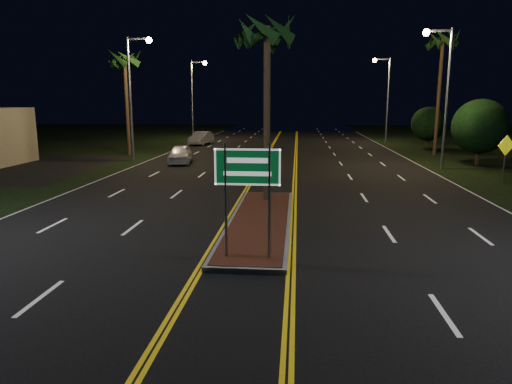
# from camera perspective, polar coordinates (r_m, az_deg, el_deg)

# --- Properties ---
(ground) EXTENTS (120.00, 120.00, 0.00)m
(ground) POSITION_cam_1_polar(r_m,az_deg,el_deg) (10.40, -2.76, -14.01)
(ground) COLOR black
(ground) RESTS_ON ground
(median_island) EXTENTS (2.25, 10.25, 0.17)m
(median_island) POSITION_cam_1_polar(r_m,az_deg,el_deg) (16.93, 0.50, -3.64)
(median_island) COLOR gray
(median_island) RESTS_ON ground
(highway_sign) EXTENTS (1.80, 0.08, 3.20)m
(highway_sign) POSITION_cam_1_polar(r_m,az_deg,el_deg) (12.35, -1.08, 1.78)
(highway_sign) COLOR gray
(highway_sign) RESTS_ON ground
(streetlight_left_mid) EXTENTS (1.91, 0.44, 9.00)m
(streetlight_left_mid) POSITION_cam_1_polar(r_m,az_deg,el_deg) (35.41, -14.92, 12.86)
(streetlight_left_mid) COLOR gray
(streetlight_left_mid) RESTS_ON ground
(streetlight_left_far) EXTENTS (1.91, 0.44, 9.00)m
(streetlight_left_far) POSITION_cam_1_polar(r_m,az_deg,el_deg) (54.65, -7.62, 12.43)
(streetlight_left_far) COLOR gray
(streetlight_left_far) RESTS_ON ground
(streetlight_right_mid) EXTENTS (1.91, 0.44, 9.00)m
(streetlight_right_mid) POSITION_cam_1_polar(r_m,az_deg,el_deg) (32.68, 22.24, 12.58)
(streetlight_right_mid) COLOR gray
(streetlight_right_mid) RESTS_ON ground
(streetlight_right_far) EXTENTS (1.91, 0.44, 9.00)m
(streetlight_right_far) POSITION_cam_1_polar(r_m,az_deg,el_deg) (52.16, 15.80, 12.18)
(streetlight_right_far) COLOR gray
(streetlight_right_far) RESTS_ON ground
(palm_median) EXTENTS (2.40, 2.40, 8.30)m
(palm_median) POSITION_cam_1_polar(r_m,az_deg,el_deg) (20.06, 1.40, 19.39)
(palm_median) COLOR #382819
(palm_median) RESTS_ON ground
(palm_left_far) EXTENTS (2.40, 2.40, 8.80)m
(palm_left_far) POSITION_cam_1_polar(r_m,az_deg,el_deg) (40.03, -16.11, 15.57)
(palm_left_far) COLOR #382819
(palm_left_far) RESTS_ON ground
(palm_right_far) EXTENTS (2.40, 2.40, 10.30)m
(palm_right_far) POSITION_cam_1_polar(r_m,az_deg,el_deg) (41.22, 22.33, 17.01)
(palm_right_far) COLOR #382819
(palm_right_far) RESTS_ON ground
(shrub_mid) EXTENTS (3.78, 3.78, 4.62)m
(shrub_mid) POSITION_cam_1_polar(r_m,az_deg,el_deg) (35.68, 26.21, 7.37)
(shrub_mid) COLOR #382819
(shrub_mid) RESTS_ON ground
(shrub_far) EXTENTS (3.24, 3.24, 3.96)m
(shrub_far) POSITION_cam_1_polar(r_m,az_deg,el_deg) (47.04, 20.76, 7.97)
(shrub_far) COLOR #382819
(shrub_far) RESTS_ON ground
(car_near) EXTENTS (2.66, 4.87, 1.54)m
(car_near) POSITION_cam_1_polar(r_m,az_deg,el_deg) (33.79, -9.48, 4.87)
(car_near) COLOR silver
(car_near) RESTS_ON ground
(car_far) EXTENTS (2.75, 4.95, 1.56)m
(car_far) POSITION_cam_1_polar(r_m,az_deg,el_deg) (48.39, -6.88, 6.84)
(car_far) COLOR silver
(car_far) RESTS_ON ground
(warning_sign) EXTENTS (1.04, 0.44, 2.65)m
(warning_sign) POSITION_cam_1_polar(r_m,az_deg,el_deg) (28.37, 28.73, 4.42)
(warning_sign) COLOR gray
(warning_sign) RESTS_ON ground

